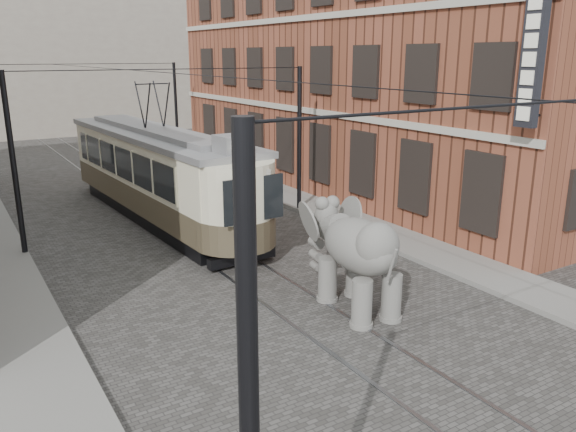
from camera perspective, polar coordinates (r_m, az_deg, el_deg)
ground at (r=17.00m, az=-2.75°, el=-6.48°), size 120.00×120.00×0.00m
tram_rails at (r=17.00m, az=-2.75°, el=-6.44°), size 1.54×80.00×0.02m
sidewalk_right at (r=20.36m, az=12.20°, el=-2.79°), size 2.00×60.00×0.15m
sidewalk_left at (r=15.24m, az=-25.06°, el=-10.49°), size 2.00×60.00×0.15m
brick_building at (r=29.40m, az=7.76°, el=14.80°), size 8.00×26.00×12.00m
distant_block at (r=54.34m, az=-24.53°, el=15.02°), size 28.00×10.00×14.00m
catenary at (r=20.48m, az=-10.18°, el=5.88°), size 11.00×30.20×6.00m
tram at (r=23.36m, az=-13.02°, el=6.20°), size 3.52×13.77×5.41m
elephant at (r=14.76m, az=7.12°, el=-4.47°), size 2.91×4.67×2.71m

